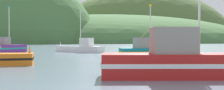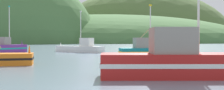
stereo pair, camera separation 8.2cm
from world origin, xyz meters
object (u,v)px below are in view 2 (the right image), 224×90
at_px(fishing_boat_teal, 150,51).
at_px(fishing_boat_purple, 8,48).
at_px(fishing_boat_white, 80,48).
at_px(fishing_boat_red, 195,62).

relative_size(fishing_boat_teal, fishing_boat_purple, 1.68).
xyz_separation_m(fishing_boat_white, fishing_boat_red, (13.08, -28.06, 0.14)).
xyz_separation_m(fishing_boat_white, fishing_boat_teal, (10.87, -10.89, 0.02)).
bearing_deg(fishing_boat_teal, fishing_boat_purple, 141.03).
xyz_separation_m(fishing_boat_red, fishing_boat_teal, (-2.21, 17.17, -0.12)).
height_order(fishing_boat_teal, fishing_boat_purple, fishing_boat_purple).
bearing_deg(fishing_boat_teal, fishing_boat_red, -102.71).
relative_size(fishing_boat_red, fishing_boat_teal, 0.90).
distance_m(fishing_boat_red, fishing_boat_teal, 17.32).
distance_m(fishing_boat_red, fishing_boat_purple, 33.87).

